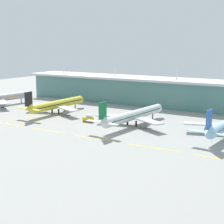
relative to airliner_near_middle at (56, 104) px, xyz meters
The scene contains 10 objects.
ground_plane 78.74m from the airliner_near_middle, 30.93° to the right, with size 600.00×600.00×0.00m, color gray.
terminal_building 97.29m from the airliner_near_middle, 46.14° to the left, with size 288.00×34.00×31.41m.
airliner_near_middle is the anchor object (origin of this frame).
airliner_center 67.10m from the airliner_near_middle, ahead, with size 48.61×71.20×18.90m.
taxiway_stripe_west 44.82m from the airliner_near_middle, 94.76° to the right, with size 28.00×0.70×0.04m, color yellow.
taxiway_stripe_mid_west 53.99m from the airliner_near_middle, 55.55° to the right, with size 28.00×0.70×0.04m, color yellow.
taxiway_stripe_centre 78.31m from the airliner_near_middle, 34.50° to the right, with size 28.00×0.70×0.04m, color yellow.
taxiway_stripe_mid_east 107.99m from the airliner_near_middle, 24.21° to the right, with size 28.00×0.70×0.04m, color yellow.
taxiway_stripe_east 139.66m from the airliner_near_middle, 18.47° to the right, with size 28.00×0.70×0.04m, color yellow.
fuel_truck 39.30m from the airliner_near_middle, 18.29° to the right, with size 7.52×3.72×4.95m.
Camera 1 is at (100.61, -156.78, 50.15)m, focal length 56.83 mm.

